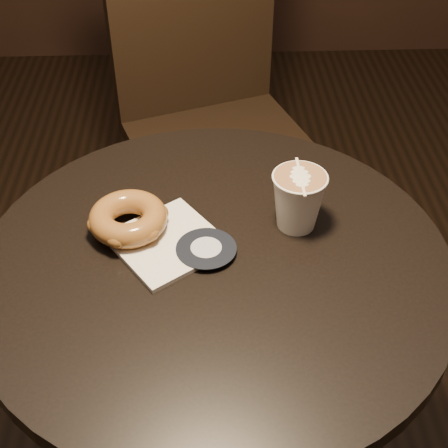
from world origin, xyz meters
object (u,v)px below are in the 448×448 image
object	(u,v)px
cafe_table	(216,341)
chair	(207,87)
latte_cup	(298,201)
pastry_bag	(168,242)
doughnut	(128,218)

from	to	relation	value
cafe_table	chair	xyz separation A→B (m)	(0.00, 0.77, 0.06)
latte_cup	pastry_bag	bearing A→B (deg)	-169.14
cafe_table	chair	distance (m)	0.77
chair	doughnut	xyz separation A→B (m)	(-0.13, -0.71, 0.17)
cafe_table	latte_cup	xyz separation A→B (m)	(0.13, 0.07, 0.25)
chair	doughnut	bearing A→B (deg)	-119.63
pastry_bag	cafe_table	bearing A→B (deg)	-56.74
chair	pastry_bag	world-z (taller)	chair
cafe_table	doughnut	xyz separation A→B (m)	(-0.13, 0.06, 0.23)
chair	pastry_bag	bearing A→B (deg)	-114.74
chair	pastry_bag	distance (m)	0.76
chair	doughnut	size ratio (longest dim) A/B	9.13
latte_cup	chair	bearing A→B (deg)	100.24
doughnut	pastry_bag	bearing A→B (deg)	-27.33
pastry_bag	doughnut	distance (m)	0.07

